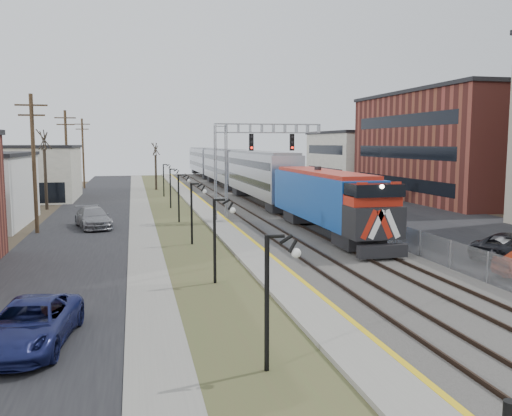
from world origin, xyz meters
name	(u,v)px	position (x,y,z in m)	size (l,w,h in m)	color
ground	(367,337)	(0.00, 0.00, 0.00)	(160.00, 160.00, 0.00)	#473D2D
street_west	(91,214)	(-11.50, 35.00, 0.02)	(7.00, 120.00, 0.04)	black
sidewalk	(141,213)	(-7.00, 35.00, 0.04)	(2.00, 120.00, 0.08)	gray
grass_median	(173,212)	(-4.00, 35.00, 0.03)	(4.00, 120.00, 0.06)	#4A532C
platform	(204,210)	(-1.00, 35.00, 0.12)	(2.00, 120.00, 0.24)	gray
ballast_bed	(255,209)	(4.00, 35.00, 0.10)	(8.00, 120.00, 0.20)	#595651
parking_lot	(369,207)	(16.00, 35.00, 0.02)	(16.00, 120.00, 0.04)	black
platform_edge	(213,209)	(-0.12, 35.00, 0.24)	(0.24, 120.00, 0.01)	gold
track_near	(235,208)	(2.00, 35.00, 0.28)	(1.58, 120.00, 0.15)	#2D2119
track_far	(270,207)	(5.50, 35.00, 0.28)	(1.58, 120.00, 0.15)	#2D2119
train	(234,170)	(5.50, 54.65, 2.92)	(3.00, 85.85, 5.33)	#13449B
signal_gantry	(241,154)	(1.22, 27.99, 5.59)	(9.00, 1.07, 8.15)	gray
lampposts	(191,214)	(-4.00, 18.29, 2.00)	(0.14, 62.14, 4.00)	black
utility_poles	(34,165)	(-14.50, 25.00, 5.00)	(0.28, 80.28, 10.00)	#4C3823
fence	(296,201)	(8.20, 35.00, 0.80)	(0.04, 120.00, 1.60)	gray
bare_trees	(80,182)	(-12.66, 38.91, 2.70)	(12.30, 42.30, 5.95)	#382D23
car_lot_d	(353,210)	(11.26, 27.87, 0.69)	(1.95, 4.79, 1.39)	#15174C
car_lot_e	(358,206)	(12.44, 29.63, 0.81)	(1.92, 4.77, 1.63)	gray
car_street_a	(30,325)	(-10.94, 1.54, 0.74)	(2.44, 5.30, 1.47)	navy
car_street_b	(93,218)	(-10.69, 26.68, 0.79)	(2.20, 5.42, 1.57)	gray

